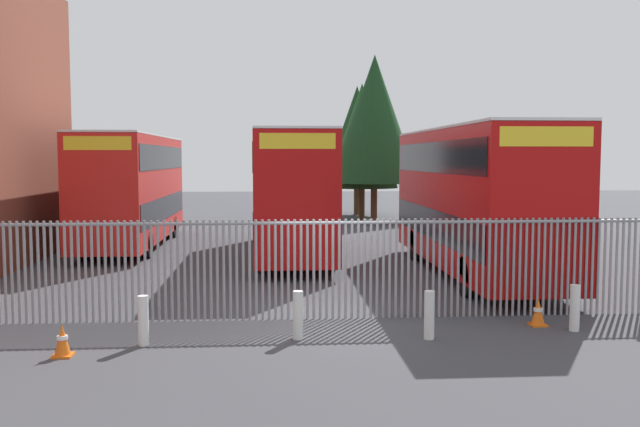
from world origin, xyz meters
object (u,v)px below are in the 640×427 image
double_decker_bus_far_back (292,189)px  bollard_near_left (143,321)px  double_decker_bus_behind_fence_left (498,184)px  double_decker_bus_behind_fence_right (133,186)px  bollard_center_front (298,315)px  traffic_cone_mid_forecourt (538,312)px  traffic_cone_by_gate (62,341)px  bollard_far_right (575,308)px  bollard_near_right (429,315)px  double_decker_bus_near_gate (474,195)px

double_decker_bus_far_back → bollard_near_left: 12.27m
double_decker_bus_behind_fence_left → bollard_near_left: double_decker_bus_behind_fence_left is taller
double_decker_bus_behind_fence_right → bollard_center_front: size_ratio=11.38×
bollard_near_left → traffic_cone_mid_forecourt: bearing=6.9°
bollard_center_front → traffic_cone_by_gate: bearing=-168.3°
double_decker_bus_behind_fence_left → bollard_far_right: 15.28m
double_decker_bus_behind_fence_right → bollard_far_right: size_ratio=11.38×
double_decker_bus_behind_fence_left → bollard_near_right: (-6.41, -15.20, -1.95)m
double_decker_bus_far_back → traffic_cone_mid_forecourt: bearing=-65.7°
double_decker_bus_near_gate → double_decker_bus_far_back: 6.89m
bollard_far_right → double_decker_bus_near_gate: bearing=90.8°
double_decker_bus_behind_fence_right → traffic_cone_by_gate: 15.72m
bollard_far_right → bollard_near_left: bearing=-176.7°
double_decker_bus_near_gate → double_decker_bus_behind_fence_right: same height
double_decker_bus_near_gate → double_decker_bus_behind_fence_left: 8.65m
bollard_near_left → traffic_cone_by_gate: bearing=-154.1°
double_decker_bus_behind_fence_left → bollard_far_right: (-3.30, -14.79, -1.95)m
bollard_far_right → bollard_near_right: bearing=-172.3°
double_decker_bus_behind_fence_right → bollard_far_right: bearing=-50.9°
double_decker_bus_behind_fence_left → double_decker_bus_near_gate: bearing=-113.1°
double_decker_bus_near_gate → bollard_near_right: double_decker_bus_near_gate is taller
bollard_center_front → bollard_far_right: 5.67m
bollard_near_left → bollard_center_front: same height
bollard_far_right → traffic_cone_mid_forecourt: bearing=141.1°
bollard_far_right → double_decker_bus_behind_fence_left: bearing=77.4°
double_decker_bus_far_back → traffic_cone_mid_forecourt: (4.85, -10.73, -2.13)m
double_decker_bus_behind_fence_left → bollard_center_front: bearing=-120.8°
double_decker_bus_near_gate → bollard_far_right: 7.10m
double_decker_bus_far_back → bollard_center_front: 11.62m
double_decker_bus_far_back → bollard_near_right: (2.32, -11.62, -1.95)m
bollard_near_left → traffic_cone_by_gate: bollard_near_left is taller
double_decker_bus_near_gate → traffic_cone_mid_forecourt: double_decker_bus_near_gate is taller
double_decker_bus_behind_fence_right → traffic_cone_mid_forecourt: double_decker_bus_behind_fence_right is taller
bollard_far_right → traffic_cone_by_gate: size_ratio=1.61×
double_decker_bus_near_gate → traffic_cone_by_gate: (-9.79, -7.96, -2.13)m
double_decker_bus_behind_fence_left → double_decker_bus_behind_fence_right: bearing=-178.3°
traffic_cone_mid_forecourt → double_decker_bus_near_gate: bearing=85.7°
double_decker_bus_behind_fence_right → traffic_cone_by_gate: double_decker_bus_behind_fence_right is taller
double_decker_bus_near_gate → bollard_near_right: bearing=-112.6°
double_decker_bus_far_back → traffic_cone_by_gate: size_ratio=18.32×
bollard_center_front → traffic_cone_by_gate: size_ratio=1.61×
bollard_near_right → double_decker_bus_behind_fence_left: bearing=67.1°
double_decker_bus_behind_fence_left → bollard_near_right: size_ratio=11.38×
double_decker_bus_behind_fence_left → traffic_cone_mid_forecourt: double_decker_bus_behind_fence_left is taller
bollard_near_left → double_decker_bus_far_back: bearing=74.9°
double_decker_bus_behind_fence_left → double_decker_bus_behind_fence_right: same height
bollard_near_left → traffic_cone_mid_forecourt: bollard_near_left is taller
double_decker_bus_behind_fence_left → double_decker_bus_behind_fence_right: (-14.98, -0.44, 0.00)m
bollard_center_front → bollard_near_right: same height
double_decker_bus_near_gate → double_decker_bus_far_back: (-5.33, 4.37, 0.00)m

